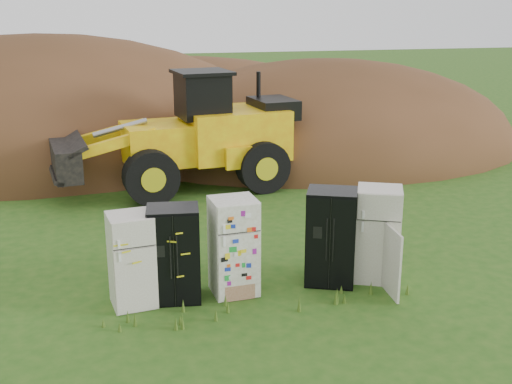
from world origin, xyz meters
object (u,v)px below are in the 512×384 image
fridge_sticker (234,246)px  wheel_loader (174,132)px  fridge_open_door (378,234)px  fridge_leftmost (132,260)px  fridge_black_side (174,254)px  fridge_black_right (331,237)px

fridge_sticker → wheel_loader: size_ratio=0.26×
fridge_sticker → fridge_open_door: (2.87, -0.07, 0.01)m
fridge_leftmost → fridge_black_side: bearing=-3.9°
fridge_leftmost → fridge_black_right: bearing=-6.4°
fridge_open_door → wheel_loader: 7.93m
fridge_black_side → wheel_loader: (0.93, 7.22, 0.83)m
fridge_leftmost → fridge_sticker: size_ratio=0.93×
fridge_black_right → wheel_loader: (-2.11, 7.21, 0.78)m
fridge_black_right → fridge_open_door: size_ratio=1.00×
fridge_sticker → fridge_black_right: fridge_black_right is taller
fridge_black_right → wheel_loader: size_ratio=0.26×
fridge_leftmost → fridge_open_door: fridge_open_door is taller
fridge_black_side → fridge_open_door: size_ratio=0.95×
fridge_black_right → wheel_loader: bearing=129.6°
fridge_black_side → fridge_sticker: fridge_sticker is taller
fridge_leftmost → wheel_loader: size_ratio=0.24×
fridge_sticker → fridge_open_door: size_ratio=0.99×
fridge_leftmost → wheel_loader: 7.51m
fridge_black_right → fridge_open_door: bearing=19.0°
fridge_black_side → wheel_loader: wheel_loader is taller
wheel_loader → fridge_sticker: bearing=-95.6°
fridge_black_right → wheel_loader: wheel_loader is taller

